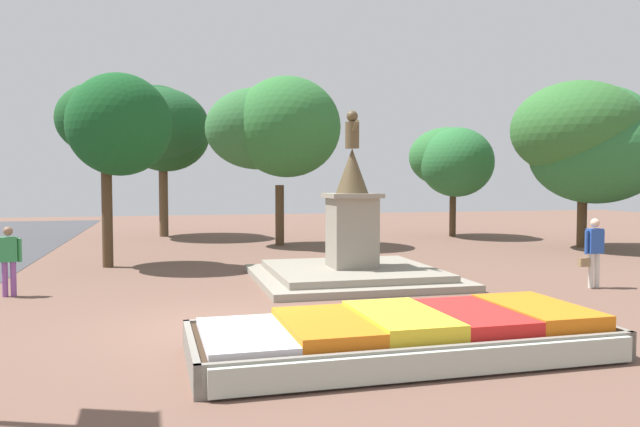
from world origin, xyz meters
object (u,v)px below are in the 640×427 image
object	(u,v)px
flower_planter	(408,336)
pedestrian_near_planter	(9,256)
pedestrian_with_handbag	(594,248)
statue_monument	(352,254)

from	to	relation	value
flower_planter	pedestrian_near_planter	xyz separation A→B (m)	(-7.24, 6.84, 0.65)
flower_planter	pedestrian_near_planter	bearing A→B (deg)	136.64
pedestrian_with_handbag	pedestrian_near_planter	bearing A→B (deg)	170.84
statue_monument	pedestrian_with_handbag	distance (m)	6.19
pedestrian_with_handbag	statue_monument	bearing A→B (deg)	155.03
flower_planter	statue_monument	world-z (taller)	statue_monument
statue_monument	flower_planter	bearing A→B (deg)	-100.00
flower_planter	statue_monument	distance (m)	7.30
pedestrian_near_planter	pedestrian_with_handbag	bearing A→B (deg)	-9.16
statue_monument	pedestrian_with_handbag	size ratio (longest dim) A/B	2.95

